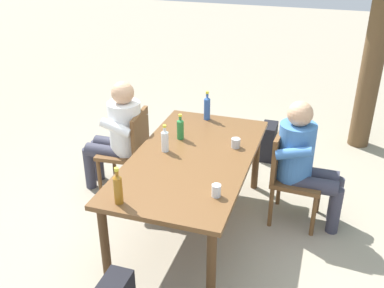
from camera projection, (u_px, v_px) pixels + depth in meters
The scene contains 13 objects.
ground_plane at pixel (192, 226), 4.10m from camera, with size 24.00×24.00×0.00m, color gray.
dining_table at pixel (192, 165), 3.80m from camera, with size 1.85×0.99×0.73m.
chair_far_left at pixel (290, 172), 4.02m from camera, with size 0.46×0.46×0.87m.
chair_near_left at pixel (130, 147), 4.46m from camera, with size 0.47×0.47×0.87m.
person_in_white_shirt at pixel (304, 158), 3.91m from camera, with size 0.47×0.61×1.18m.
person_in_plaid_shirt at pixel (118, 131), 4.41m from camera, with size 0.47×0.61×1.18m.
bottle_clear at pixel (165, 140), 3.82m from camera, with size 0.06×0.06×0.25m.
bottle_amber at pixel (118, 188), 3.10m from camera, with size 0.06×0.06×0.28m.
bottle_green at pixel (180, 128), 4.03m from camera, with size 0.06×0.06×0.24m.
bottle_blue at pixel (207, 107), 4.42m from camera, with size 0.06×0.06×0.30m.
cup_steel at pixel (236, 143), 3.91m from camera, with size 0.08×0.08×0.08m, color #B2B7BC.
cup_glass at pixel (216, 191), 3.21m from camera, with size 0.07×0.07×0.09m, color silver.
backpack_by_far_side at pixel (267, 142), 5.21m from camera, with size 0.29×0.22×0.42m.
Camera 1 is at (3.16, 1.02, 2.53)m, focal length 41.57 mm.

